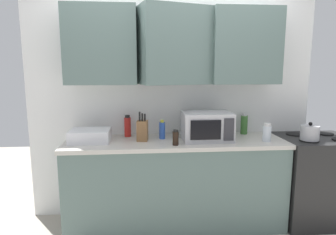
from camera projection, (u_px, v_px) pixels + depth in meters
name	position (u px, v px, depth m)	size (l,w,h in m)	color
wall_back_with_cabinets	(173.00, 72.00, 3.06)	(3.05, 0.51, 2.60)	white
counter_run	(175.00, 182.00, 3.02)	(2.18, 0.63, 0.90)	slate
stove_range	(314.00, 179.00, 3.13)	(0.76, 0.64, 0.91)	black
kettle	(310.00, 133.00, 2.88)	(0.18, 0.18, 0.18)	#B2B2B7
microwave	(207.00, 126.00, 2.92)	(0.48, 0.37, 0.28)	#B7B7BC
dish_rack	(90.00, 136.00, 2.86)	(0.38, 0.30, 0.12)	silver
knife_block	(142.00, 130.00, 2.90)	(0.12, 0.13, 0.29)	brown
bottle_blue_cleaner	(162.00, 130.00, 2.98)	(0.06, 0.06, 0.19)	#2D56B7
bottle_green_oil	(244.00, 124.00, 3.20)	(0.07, 0.07, 0.22)	#386B2D
bottle_red_sauce	(128.00, 126.00, 3.08)	(0.07, 0.07, 0.23)	red
bottle_clear_tall	(267.00, 133.00, 2.87)	(0.08, 0.08, 0.18)	silver
bottle_soy_dark	(176.00, 138.00, 2.73)	(0.06, 0.06, 0.15)	black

